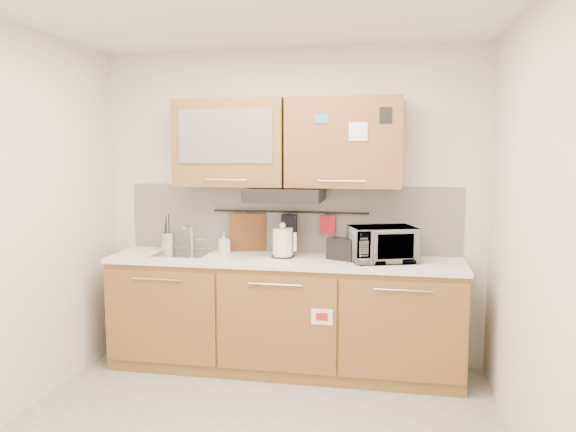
% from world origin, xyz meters
% --- Properties ---
extents(ceiling, '(3.20, 3.20, 0.00)m').
position_xyz_m(ceiling, '(0.00, 0.00, 2.60)').
color(ceiling, white).
rests_on(ceiling, wall_back).
extents(wall_back, '(3.20, 0.00, 3.20)m').
position_xyz_m(wall_back, '(0.00, 1.50, 1.30)').
color(wall_back, silver).
rests_on(wall_back, ground).
extents(wall_left, '(0.00, 3.00, 3.00)m').
position_xyz_m(wall_left, '(-1.60, 0.00, 1.30)').
color(wall_left, silver).
rests_on(wall_left, ground).
extents(wall_right, '(0.00, 3.00, 3.00)m').
position_xyz_m(wall_right, '(1.60, 0.00, 1.30)').
color(wall_right, silver).
rests_on(wall_right, ground).
extents(base_cabinet, '(2.80, 0.64, 0.88)m').
position_xyz_m(base_cabinet, '(0.00, 1.19, 0.41)').
color(base_cabinet, olive).
rests_on(base_cabinet, floor).
extents(countertop, '(2.82, 0.62, 0.04)m').
position_xyz_m(countertop, '(0.00, 1.19, 0.90)').
color(countertop, white).
rests_on(countertop, base_cabinet).
extents(backsplash, '(2.80, 0.02, 0.56)m').
position_xyz_m(backsplash, '(0.00, 1.49, 1.20)').
color(backsplash, silver).
rests_on(backsplash, countertop).
extents(upper_cabinets, '(1.82, 0.37, 0.70)m').
position_xyz_m(upper_cabinets, '(-0.00, 1.32, 1.83)').
color(upper_cabinets, olive).
rests_on(upper_cabinets, wall_back).
extents(range_hood, '(0.60, 0.46, 0.10)m').
position_xyz_m(range_hood, '(0.00, 1.25, 1.42)').
color(range_hood, black).
rests_on(range_hood, upper_cabinets).
extents(sink, '(0.42, 0.40, 0.26)m').
position_xyz_m(sink, '(-0.85, 1.21, 0.92)').
color(sink, silver).
rests_on(sink, countertop).
extents(utensil_rail, '(1.30, 0.02, 0.02)m').
position_xyz_m(utensil_rail, '(0.00, 1.45, 1.26)').
color(utensil_rail, black).
rests_on(utensil_rail, backsplash).
extents(utensil_crock, '(0.14, 0.14, 0.31)m').
position_xyz_m(utensil_crock, '(-1.02, 1.31, 1.00)').
color(utensil_crock, '#BCBCC1').
rests_on(utensil_crock, countertop).
extents(kettle, '(0.20, 0.18, 0.28)m').
position_xyz_m(kettle, '(-0.01, 1.22, 1.03)').
color(kettle, white).
rests_on(kettle, countertop).
extents(toaster, '(0.26, 0.21, 0.17)m').
position_xyz_m(toaster, '(0.47, 1.21, 1.01)').
color(toaster, black).
rests_on(toaster, countertop).
extents(microwave, '(0.57, 0.47, 0.27)m').
position_xyz_m(microwave, '(0.77, 1.19, 1.05)').
color(microwave, '#999999').
rests_on(microwave, countertop).
extents(soap_bottle, '(0.11, 0.11, 0.18)m').
position_xyz_m(soap_bottle, '(-0.52, 1.28, 1.01)').
color(soap_bottle, '#999999').
rests_on(soap_bottle, countertop).
extents(cutting_board, '(0.30, 0.09, 0.38)m').
position_xyz_m(cutting_board, '(-0.36, 1.44, 1.05)').
color(cutting_board, brown).
rests_on(cutting_board, utensil_rail).
extents(oven_mitt, '(0.11, 0.04, 0.18)m').
position_xyz_m(oven_mitt, '(-0.01, 1.44, 1.15)').
color(oven_mitt, '#1E488B').
rests_on(oven_mitt, utensil_rail).
extents(dark_pouch, '(0.13, 0.05, 0.20)m').
position_xyz_m(dark_pouch, '(-0.00, 1.44, 1.14)').
color(dark_pouch, black).
rests_on(dark_pouch, utensil_rail).
extents(pot_holder, '(0.12, 0.03, 0.15)m').
position_xyz_m(pot_holder, '(0.32, 1.44, 1.16)').
color(pot_holder, '#B0172C').
rests_on(pot_holder, utensil_rail).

